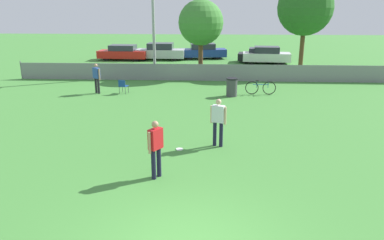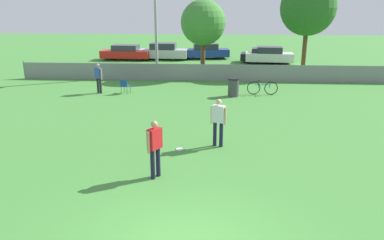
{
  "view_description": "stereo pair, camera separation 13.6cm",
  "coord_description": "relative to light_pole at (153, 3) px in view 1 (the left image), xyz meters",
  "views": [
    {
      "loc": [
        0.45,
        -6.53,
        4.77
      ],
      "look_at": [
        -0.25,
        5.61,
        1.05
      ],
      "focal_mm": 35.0,
      "sensor_mm": 36.0,
      "label": 1
    },
    {
      "loc": [
        0.59,
        -6.52,
        4.77
      ],
      "look_at": [
        -0.25,
        5.61,
        1.05
      ],
      "focal_mm": 35.0,
      "sensor_mm": 36.0,
      "label": 2
    }
  ],
  "objects": [
    {
      "name": "tree_far_right",
      "position": [
        10.62,
        1.62,
        -0.33
      ],
      "size": [
        3.92,
        3.92,
        6.6
      ],
      "color": "brown",
      "rests_on": "ground_plane"
    },
    {
      "name": "frisbee_disc",
      "position": [
        3.06,
        -14.4,
        -4.94
      ],
      "size": [
        0.25,
        0.25,
        0.03
      ],
      "color": "white",
      "rests_on": "ground_plane"
    },
    {
      "name": "parked_car_blue",
      "position": [
        3.16,
        8.91,
        -4.26
      ],
      "size": [
        4.5,
        2.23,
        1.41
      ],
      "rotation": [
        0.0,
        0.0,
        0.13
      ],
      "color": "black",
      "rests_on": "ground_plane"
    },
    {
      "name": "spectator_in_blue",
      "position": [
        -2.36,
        -6.01,
        -3.98
      ],
      "size": [
        0.48,
        0.41,
        1.69
      ],
      "rotation": [
        0.0,
        0.0,
        2.55
      ],
      "color": "black",
      "rests_on": "ground_plane"
    },
    {
      "name": "player_receiver_white",
      "position": [
        4.39,
        -13.98,
        -3.96
      ],
      "size": [
        0.56,
        0.35,
        1.72
      ],
      "rotation": [
        0.0,
        0.0,
        -0.34
      ],
      "color": "#191933",
      "rests_on": "ground_plane"
    },
    {
      "name": "parked_car_dark",
      "position": [
        8.32,
        6.63,
        -4.33
      ],
      "size": [
        4.12,
        2.28,
        1.27
      ],
      "rotation": [
        0.0,
        0.0,
        -0.14
      ],
      "color": "black",
      "rests_on": "ground_plane"
    },
    {
      "name": "trash_bin",
      "position": [
        5.21,
        -6.26,
        -4.45
      ],
      "size": [
        0.62,
        0.62,
        1.01
      ],
      "color": "#3F3F44",
      "rests_on": "ground_plane"
    },
    {
      "name": "parked_car_silver",
      "position": [
        -0.69,
        8.01,
        -4.23
      ],
      "size": [
        4.44,
        1.77,
        1.51
      ],
      "rotation": [
        0.0,
        0.0,
        -0.01
      ],
      "color": "black",
      "rests_on": "ground_plane"
    },
    {
      "name": "light_pole",
      "position": [
        0.0,
        0.0,
        0.0
      ],
      "size": [
        0.9,
        0.36,
        8.4
      ],
      "color": "#9E9EA3",
      "rests_on": "ground_plane"
    },
    {
      "name": "player_defender_red",
      "position": [
        2.6,
        -16.63,
        -3.96
      ],
      "size": [
        0.41,
        0.51,
        1.72
      ],
      "rotation": [
        0.0,
        0.0,
        1.0
      ],
      "color": "#191933",
      "rests_on": "ground_plane"
    },
    {
      "name": "parked_car_red",
      "position": [
        -4.09,
        7.57,
        -4.29
      ],
      "size": [
        4.52,
        1.91,
        1.37
      ],
      "rotation": [
        0.0,
        0.0,
        -0.05
      ],
      "color": "black",
      "rests_on": "ground_plane"
    },
    {
      "name": "fence_backline",
      "position": [
        3.74,
        -1.92,
        -4.41
      ],
      "size": [
        25.23,
        0.07,
        1.21
      ],
      "color": "gray",
      "rests_on": "ground_plane"
    },
    {
      "name": "bicycle_sideline",
      "position": [
        6.85,
        -5.73,
        -4.58
      ],
      "size": [
        1.7,
        0.44,
        0.79
      ],
      "rotation": [
        0.0,
        0.0,
        -0.01
      ],
      "color": "black",
      "rests_on": "ground_plane"
    },
    {
      "name": "parked_car_white",
      "position": [
        8.72,
        6.19,
        -4.26
      ],
      "size": [
        4.12,
        2.05,
        1.44
      ],
      "rotation": [
        0.0,
        0.0,
        -0.08
      ],
      "color": "black",
      "rests_on": "ground_plane"
    },
    {
      "name": "folding_chair_sideline",
      "position": [
        -0.89,
        -5.98,
        -4.49
      ],
      "size": [
        0.52,
        0.52,
        0.79
      ],
      "rotation": [
        0.0,
        0.0,
        2.88
      ],
      "color": "#333338",
      "rests_on": "ground_plane"
    },
    {
      "name": "tree_near_pole",
      "position": [
        3.29,
        -0.32,
        -1.29
      ],
      "size": [
        3.06,
        3.06,
        5.21
      ],
      "color": "brown",
      "rests_on": "ground_plane"
    }
  ]
}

